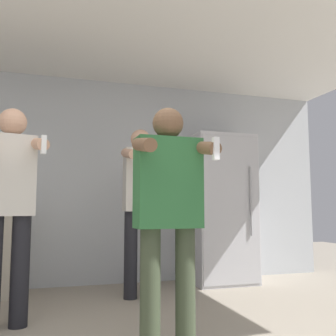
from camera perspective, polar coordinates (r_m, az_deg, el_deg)
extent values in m
cube|color=#B2B7BC|center=(4.75, -15.03, -1.71)|extent=(7.00, 0.06, 2.55)
cube|color=silver|center=(3.65, -13.58, 20.89)|extent=(7.00, 3.42, 0.05)
cube|color=silver|center=(4.83, 7.94, -6.13)|extent=(0.77, 0.64, 1.84)
cube|color=#B6B6BB|center=(4.54, 9.67, -6.10)|extent=(0.74, 0.01, 1.77)
cylinder|color=#99999E|center=(4.63, 12.52, -4.90)|extent=(0.02, 0.02, 0.83)
cylinder|color=#38422D|center=(2.51, -2.74, -18.29)|extent=(0.13, 0.13, 0.80)
cylinder|color=#38422D|center=(2.58, 2.65, -17.94)|extent=(0.13, 0.13, 0.80)
cube|color=#2D6B38|center=(2.49, 0.00, -2.26)|extent=(0.44, 0.21, 0.60)
sphere|color=brown|center=(2.55, 0.00, 6.82)|extent=(0.21, 0.21, 0.21)
cylinder|color=brown|center=(2.31, -3.68, 3.57)|extent=(0.09, 0.32, 0.14)
cylinder|color=brown|center=(2.45, 5.74, 3.06)|extent=(0.09, 0.32, 0.14)
cube|color=white|center=(2.31, 7.29, 2.96)|extent=(0.04, 0.04, 0.14)
cylinder|color=black|center=(3.30, -21.62, -14.33)|extent=(0.14, 0.14, 0.87)
cube|color=beige|center=(3.26, -22.88, -1.02)|extent=(0.41, 0.28, 0.65)
sphere|color=tan|center=(3.32, -22.57, 6.48)|extent=(0.22, 0.22, 0.22)
cylinder|color=tan|center=(3.13, -19.07, 3.48)|extent=(0.18, 0.40, 0.16)
cube|color=white|center=(2.94, -18.43, 3.40)|extent=(0.04, 0.04, 0.14)
cylinder|color=black|center=(4.00, -5.71, -12.99)|extent=(0.14, 0.14, 0.89)
cylinder|color=black|center=(4.05, -3.04, -12.94)|extent=(0.14, 0.14, 0.89)
cube|color=beige|center=(4.01, -4.28, -1.81)|extent=(0.34, 0.20, 0.67)
sphere|color=tan|center=(4.06, -4.23, 4.39)|extent=(0.21, 0.21, 0.21)
cylinder|color=tan|center=(3.80, -5.91, 2.21)|extent=(0.10, 0.42, 0.17)
cylinder|color=tan|center=(3.88, -1.22, 2.01)|extent=(0.10, 0.42, 0.17)
cube|color=white|center=(3.68, -0.32, 1.88)|extent=(0.04, 0.04, 0.14)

